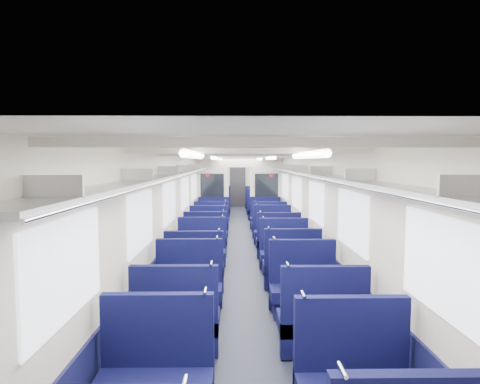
# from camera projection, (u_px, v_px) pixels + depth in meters

# --- Properties ---
(floor) EXTENTS (2.80, 18.00, 0.01)m
(floor) POSITION_uv_depth(u_px,v_px,m) (241.00, 244.00, 10.48)
(floor) COLOR black
(floor) RESTS_ON ground
(ceiling) EXTENTS (2.80, 18.00, 0.01)m
(ceiling) POSITION_uv_depth(u_px,v_px,m) (241.00, 155.00, 10.29)
(ceiling) COLOR silver
(ceiling) RESTS_ON wall_left
(wall_left) EXTENTS (0.02, 18.00, 2.35)m
(wall_left) POSITION_uv_depth(u_px,v_px,m) (187.00, 200.00, 10.36)
(wall_left) COLOR beige
(wall_left) RESTS_ON floor
(dado_left) EXTENTS (0.03, 17.90, 0.70)m
(dado_left) POSITION_uv_depth(u_px,v_px,m) (188.00, 231.00, 10.43)
(dado_left) COLOR #0F1135
(dado_left) RESTS_ON floor
(wall_right) EXTENTS (0.02, 18.00, 2.35)m
(wall_right) POSITION_uv_depth(u_px,v_px,m) (294.00, 200.00, 10.41)
(wall_right) COLOR beige
(wall_right) RESTS_ON floor
(dado_right) EXTENTS (0.03, 17.90, 0.70)m
(dado_right) POSITION_uv_depth(u_px,v_px,m) (293.00, 231.00, 10.47)
(dado_right) COLOR #0F1135
(dado_right) RESTS_ON floor
(wall_far) EXTENTS (2.80, 0.02, 2.35)m
(wall_far) POSITION_uv_depth(u_px,v_px,m) (238.00, 182.00, 19.36)
(wall_far) COLOR beige
(wall_far) RESTS_ON floor
(luggage_rack_left) EXTENTS (0.36, 17.40, 0.18)m
(luggage_rack_left) POSITION_uv_depth(u_px,v_px,m) (194.00, 170.00, 10.31)
(luggage_rack_left) COLOR #B2B5BA
(luggage_rack_left) RESTS_ON wall_left
(luggage_rack_right) EXTENTS (0.36, 17.40, 0.18)m
(luggage_rack_right) POSITION_uv_depth(u_px,v_px,m) (287.00, 170.00, 10.34)
(luggage_rack_right) COLOR #B2B5BA
(luggage_rack_right) RESTS_ON wall_right
(windows) EXTENTS (2.78, 15.60, 0.75)m
(windows) POSITION_uv_depth(u_px,v_px,m) (241.00, 192.00, 9.91)
(windows) COLOR white
(windows) RESTS_ON wall_left
(ceiling_fittings) EXTENTS (2.70, 16.06, 0.11)m
(ceiling_fittings) POSITION_uv_depth(u_px,v_px,m) (241.00, 158.00, 10.04)
(ceiling_fittings) COLOR beige
(ceiling_fittings) RESTS_ON ceiling
(end_door) EXTENTS (0.75, 0.06, 2.00)m
(end_door) POSITION_uv_depth(u_px,v_px,m) (238.00, 186.00, 19.31)
(end_door) COLOR black
(end_door) RESTS_ON floor
(bulkhead) EXTENTS (2.80, 0.10, 2.35)m
(bulkhead) POSITION_uv_depth(u_px,v_px,m) (239.00, 191.00, 12.82)
(bulkhead) COLOR beige
(bulkhead) RESTS_ON floor
(seat_2) EXTENTS (0.97, 0.54, 1.09)m
(seat_2) POSITION_uv_depth(u_px,v_px,m) (156.00, 383.00, 3.34)
(seat_2) COLOR #0D0F3F
(seat_2) RESTS_ON floor
(seat_4) EXTENTS (0.97, 0.54, 1.09)m
(seat_4) POSITION_uv_depth(u_px,v_px,m) (176.00, 324.00, 4.53)
(seat_4) COLOR #0D0F3F
(seat_4) RESTS_ON floor
(seat_5) EXTENTS (0.97, 0.54, 1.09)m
(seat_5) POSITION_uv_depth(u_px,v_px,m) (322.00, 325.00, 4.51)
(seat_5) COLOR #0D0F3F
(seat_5) RESTS_ON floor
(seat_6) EXTENTS (0.97, 0.54, 1.09)m
(seat_6) POSITION_uv_depth(u_px,v_px,m) (189.00, 290.00, 5.75)
(seat_6) COLOR #0D0F3F
(seat_6) RESTS_ON floor
(seat_7) EXTENTS (0.97, 0.54, 1.09)m
(seat_7) POSITION_uv_depth(u_px,v_px,m) (303.00, 291.00, 5.70)
(seat_7) COLOR #0D0F3F
(seat_7) RESTS_ON floor
(seat_8) EXTENTS (0.97, 0.54, 1.09)m
(seat_8) POSITION_uv_depth(u_px,v_px,m) (195.00, 272.00, 6.67)
(seat_8) COLOR #0D0F3F
(seat_8) RESTS_ON floor
(seat_9) EXTENTS (0.97, 0.54, 1.09)m
(seat_9) POSITION_uv_depth(u_px,v_px,m) (291.00, 269.00, 6.89)
(seat_9) COLOR #0D0F3F
(seat_9) RESTS_ON floor
(seat_10) EXTENTS (0.97, 0.54, 1.09)m
(seat_10) POSITION_uv_depth(u_px,v_px,m) (201.00, 253.00, 8.01)
(seat_10) COLOR #0D0F3F
(seat_10) RESTS_ON floor
(seat_11) EXTENTS (0.97, 0.54, 1.09)m
(seat_11) POSITION_uv_depth(u_px,v_px,m) (284.00, 255.00, 7.87)
(seat_11) COLOR #0D0F3F
(seat_11) RESTS_ON floor
(seat_12) EXTENTS (0.97, 0.54, 1.09)m
(seat_12) POSITION_uv_depth(u_px,v_px,m) (206.00, 242.00, 9.16)
(seat_12) COLOR #0D0F3F
(seat_12) RESTS_ON floor
(seat_13) EXTENTS (0.97, 0.54, 1.09)m
(seat_13) POSITION_uv_depth(u_px,v_px,m) (278.00, 243.00, 8.99)
(seat_13) COLOR #0D0F3F
(seat_13) RESTS_ON floor
(seat_14) EXTENTS (0.97, 0.54, 1.09)m
(seat_14) POSITION_uv_depth(u_px,v_px,m) (208.00, 234.00, 10.10)
(seat_14) COLOR #0D0F3F
(seat_14) RESTS_ON floor
(seat_15) EXTENTS (0.97, 0.54, 1.09)m
(seat_15) POSITION_uv_depth(u_px,v_px,m) (273.00, 233.00, 10.24)
(seat_15) COLOR #0D0F3F
(seat_15) RESTS_ON floor
(seat_16) EXTENTS (0.97, 0.54, 1.09)m
(seat_16) POSITION_uv_depth(u_px,v_px,m) (211.00, 226.00, 11.48)
(seat_16) COLOR #0D0F3F
(seat_16) RESTS_ON floor
(seat_17) EXTENTS (0.97, 0.54, 1.09)m
(seat_17) POSITION_uv_depth(u_px,v_px,m) (269.00, 226.00, 11.31)
(seat_17) COLOR #0D0F3F
(seat_17) RESTS_ON floor
(seat_18) EXTENTS (0.97, 0.54, 1.09)m
(seat_18) POSITION_uv_depth(u_px,v_px,m) (213.00, 220.00, 12.54)
(seat_18) COLOR #0D0F3F
(seat_18) RESTS_ON floor
(seat_19) EXTENTS (0.97, 0.54, 1.09)m
(seat_19) POSITION_uv_depth(u_px,v_px,m) (266.00, 220.00, 12.60)
(seat_19) COLOR #0D0F3F
(seat_19) RESTS_ON floor
(seat_20) EXTENTS (0.97, 0.54, 1.09)m
(seat_20) POSITION_uv_depth(u_px,v_px,m) (216.00, 211.00, 14.67)
(seat_20) COLOR #0D0F3F
(seat_20) RESTS_ON floor
(seat_21) EXTENTS (0.97, 0.54, 1.09)m
(seat_21) POSITION_uv_depth(u_px,v_px,m) (261.00, 211.00, 14.69)
(seat_21) COLOR #0D0F3F
(seat_21) RESTS_ON floor
(seat_22) EXTENTS (0.97, 0.54, 1.09)m
(seat_22) POSITION_uv_depth(u_px,v_px,m) (218.00, 208.00, 15.75)
(seat_22) COLOR #0D0F3F
(seat_22) RESTS_ON floor
(seat_23) EXTENTS (0.97, 0.54, 1.09)m
(seat_23) POSITION_uv_depth(u_px,v_px,m) (259.00, 208.00, 15.80)
(seat_23) COLOR #0D0F3F
(seat_23) RESTS_ON floor
(seat_24) EXTENTS (0.97, 0.54, 1.09)m
(seat_24) POSITION_uv_depth(u_px,v_px,m) (219.00, 205.00, 16.84)
(seat_24) COLOR #0D0F3F
(seat_24) RESTS_ON floor
(seat_25) EXTENTS (0.97, 0.54, 1.09)m
(seat_25) POSITION_uv_depth(u_px,v_px,m) (258.00, 205.00, 16.79)
(seat_25) COLOR #0D0F3F
(seat_25) RESTS_ON floor
(seat_26) EXTENTS (0.97, 0.54, 1.09)m
(seat_26) POSITION_uv_depth(u_px,v_px,m) (220.00, 202.00, 18.02)
(seat_26) COLOR #0D0F3F
(seat_26) RESTS_ON floor
(seat_27) EXTENTS (0.97, 0.54, 1.09)m
(seat_27) POSITION_uv_depth(u_px,v_px,m) (256.00, 202.00, 18.05)
(seat_27) COLOR #0D0F3F
(seat_27) RESTS_ON floor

